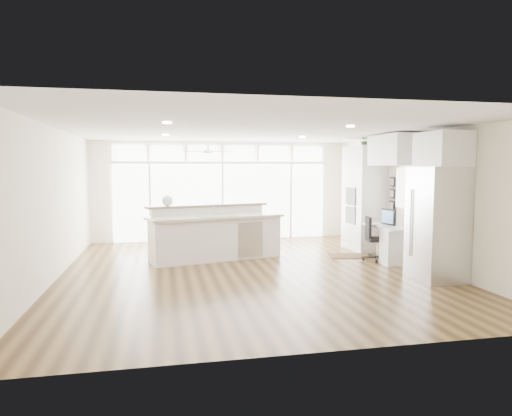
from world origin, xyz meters
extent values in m
cube|color=#3F2913|center=(0.00, 0.00, -0.01)|extent=(7.00, 8.00, 0.02)
cube|color=white|center=(0.00, 0.00, 2.70)|extent=(7.00, 8.00, 0.02)
cube|color=white|center=(0.00, 4.00, 1.35)|extent=(7.00, 0.04, 2.70)
cube|color=white|center=(0.00, -4.00, 1.35)|extent=(7.00, 0.04, 2.70)
cube|color=white|center=(-3.50, 0.00, 1.35)|extent=(0.04, 8.00, 2.70)
cube|color=white|center=(3.50, 0.00, 1.35)|extent=(0.04, 8.00, 2.70)
cube|color=white|center=(0.00, 3.94, 1.05)|extent=(5.80, 0.06, 2.08)
cube|color=white|center=(0.00, 3.94, 2.38)|extent=(5.90, 0.06, 0.40)
cube|color=white|center=(3.46, 0.30, 1.55)|extent=(0.04, 0.85, 0.85)
cube|color=white|center=(-0.50, 2.80, 2.48)|extent=(1.16, 1.16, 0.32)
cube|color=white|center=(0.00, 0.20, 2.68)|extent=(3.40, 3.00, 0.02)
cube|color=white|center=(3.17, 1.80, 1.25)|extent=(0.64, 1.20, 2.50)
cube|color=white|center=(3.13, 0.30, 0.38)|extent=(0.72, 1.30, 0.76)
cube|color=white|center=(3.17, 0.30, 2.35)|extent=(0.64, 1.30, 0.64)
cube|color=silver|center=(3.11, -1.35, 1.00)|extent=(0.76, 0.90, 2.00)
cube|color=white|center=(3.17, -1.35, 2.30)|extent=(0.64, 0.90, 0.60)
cube|color=black|center=(3.46, 0.92, 1.40)|extent=(0.06, 0.22, 0.80)
cube|color=white|center=(-0.50, 1.27, 0.58)|extent=(3.11, 1.80, 1.16)
cube|color=#341F10|center=(2.48, 0.98, 0.01)|extent=(0.97, 0.77, 0.01)
cube|color=black|center=(2.87, 0.40, 0.47)|extent=(0.57, 0.54, 0.93)
sphere|color=white|center=(-1.52, 1.42, 1.28)|extent=(0.27, 0.27, 0.24)
cube|color=black|center=(3.05, 0.30, 0.95)|extent=(0.15, 0.45, 0.37)
cube|color=silver|center=(2.88, 0.30, 0.77)|extent=(0.13, 0.34, 0.02)
imported|color=#275323|center=(3.17, 1.80, 2.61)|extent=(0.27, 0.29, 0.22)
camera|label=1|loc=(-1.63, -8.50, 1.97)|focal=32.00mm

